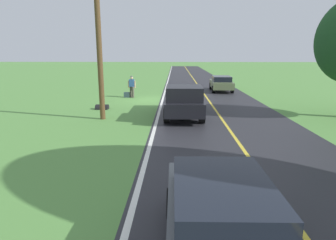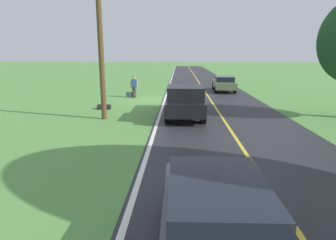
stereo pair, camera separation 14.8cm
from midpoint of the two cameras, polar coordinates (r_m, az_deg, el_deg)
name	(u,v)px [view 1 (the left image)]	position (r m, az deg, el deg)	size (l,w,h in m)	color
ground_plane	(150,100)	(22.10, -3.74, 3.94)	(200.00, 200.00, 0.00)	#568E42
road_surface	(209,100)	(22.15, 7.84, 3.88)	(7.39, 120.00, 0.00)	#28282D
lane_edge_line	(162,100)	(22.04, -1.30, 3.96)	(0.16, 117.60, 0.00)	silver
lane_centre_line	(209,100)	(22.15, 7.84, 3.88)	(0.14, 117.60, 0.00)	gold
hitchhiker_walking	(132,85)	(23.50, -7.33, 6.82)	(0.62, 0.53, 1.75)	#4C473D
suitcase_carried	(127,95)	(23.62, -8.32, 4.95)	(0.20, 0.46, 0.43)	#384C56
pickup_truck_passing	(184,100)	(16.03, 2.85, 3.99)	(2.11, 5.40, 1.82)	black
sedan_near_oncoming	(221,83)	(27.78, 10.32, 7.19)	(2.06, 4.47, 1.41)	#66754C
sedan_ahead_same_lane	(223,222)	(5.14, 9.96, -19.24)	(1.95, 4.41, 1.41)	#4C5156
utility_pole_roadside	(99,51)	(15.71, -13.68, 13.12)	(0.28, 0.28, 7.20)	brown
drainage_culvert	(102,109)	(18.97, -13.10, 2.12)	(0.60, 0.60, 0.80)	black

